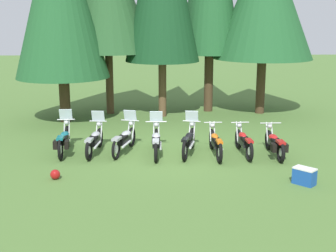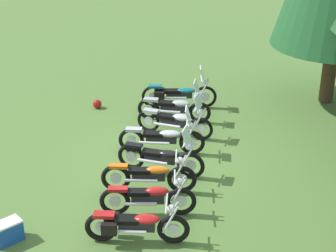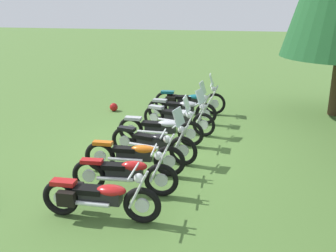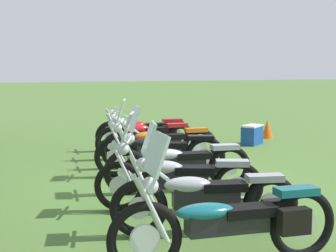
{
  "view_description": "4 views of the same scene",
  "coord_description": "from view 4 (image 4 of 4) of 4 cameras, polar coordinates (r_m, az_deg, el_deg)",
  "views": [
    {
      "loc": [
        -0.58,
        -15.08,
        4.59
      ],
      "look_at": [
        -0.08,
        0.17,
        0.95
      ],
      "focal_mm": 49.94,
      "sensor_mm": 36.0,
      "label": 1
    },
    {
      "loc": [
        12.76,
        0.95,
        7.22
      ],
      "look_at": [
        -0.7,
        0.14,
        0.72
      ],
      "focal_mm": 58.8,
      "sensor_mm": 36.0,
      "label": 2
    },
    {
      "loc": [
        9.38,
        2.13,
        3.78
      ],
      "look_at": [
        -0.23,
        0.24,
        0.61
      ],
      "focal_mm": 42.45,
      "sensor_mm": 36.0,
      "label": 3
    },
    {
      "loc": [
        -8.53,
        2.15,
        2.08
      ],
      "look_at": [
        0.52,
        -0.1,
        0.91
      ],
      "focal_mm": 58.09,
      "sensor_mm": 36.0,
      "label": 4
    }
  ],
  "objects": [
    {
      "name": "motorcycle_4",
      "position": [
        9.53,
        -1.05,
        -2.61
      ],
      "size": [
        0.77,
        2.27,
        1.37
      ],
      "rotation": [
        0.0,
        0.0,
        1.34
      ],
      "color": "black",
      "rests_on": "ground_plane"
    },
    {
      "name": "picnic_cooler",
      "position": [
        13.29,
        8.82,
        -0.91
      ],
      "size": [
        0.67,
        0.67,
        0.48
      ],
      "color": "#19479E",
      "rests_on": "ground_plane"
    },
    {
      "name": "motorcycle_1",
      "position": [
        6.47,
        3.71,
        -7.36
      ],
      "size": [
        0.61,
        2.27,
        1.35
      ],
      "rotation": [
        0.0,
        0.0,
        1.46
      ],
      "color": "black",
      "rests_on": "ground_plane"
    },
    {
      "name": "motorcycle_2",
      "position": [
        7.39,
        0.84,
        -5.4
      ],
      "size": [
        0.86,
        2.24,
        1.36
      ],
      "rotation": [
        0.0,
        0.0,
        1.3
      ],
      "color": "black",
      "rests_on": "ground_plane"
    },
    {
      "name": "motorcycle_0",
      "position": [
        5.5,
        6.54,
        -9.85
      ],
      "size": [
        0.62,
        2.43,
        1.38
      ],
      "rotation": [
        0.0,
        0.0,
        1.62
      ],
      "color": "black",
      "rests_on": "ground_plane"
    },
    {
      "name": "traffic_cone",
      "position": [
        14.41,
        10.37,
        -0.32
      ],
      "size": [
        0.32,
        0.32,
        0.48
      ],
      "primitive_type": "cone",
      "color": "#EA590F",
      "rests_on": "ground_plane"
    },
    {
      "name": "motorcycle_3",
      "position": [
        8.48,
        0.94,
        -3.83
      ],
      "size": [
        0.73,
        2.37,
        1.36
      ],
      "rotation": [
        0.0,
        0.0,
        1.55
      ],
      "color": "black",
      "rests_on": "ground_plane"
    },
    {
      "name": "motorcycle_5",
      "position": [
        10.42,
        -0.89,
        -1.9
      ],
      "size": [
        0.63,
        2.31,
        1.01
      ],
      "rotation": [
        0.0,
        0.0,
        1.6
      ],
      "color": "black",
      "rests_on": "ground_plane"
    },
    {
      "name": "ground_plane",
      "position": [
        9.04,
        0.2,
        -6.17
      ],
      "size": [
        80.0,
        80.0,
        0.0
      ],
      "primitive_type": "plane",
      "color": "#4C7033"
    },
    {
      "name": "motorcycle_7",
      "position": [
        12.35,
        -2.4,
        -0.52
      ],
      "size": [
        0.72,
        2.2,
        1.0
      ],
      "rotation": [
        0.0,
        0.0,
        1.59
      ],
      "color": "black",
      "rests_on": "ground_plane"
    },
    {
      "name": "motorcycle_6",
      "position": [
        11.33,
        -2.33,
        -1.16
      ],
      "size": [
        0.62,
        2.18,
        1.0
      ],
      "rotation": [
        0.0,
        0.0,
        1.63
      ],
      "color": "black",
      "rests_on": "ground_plane"
    }
  ]
}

